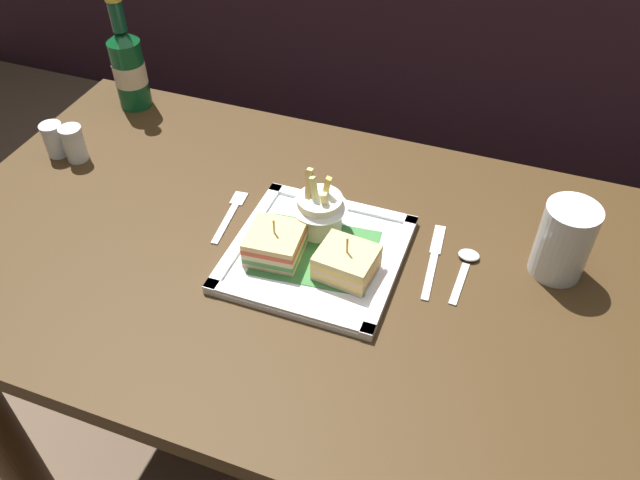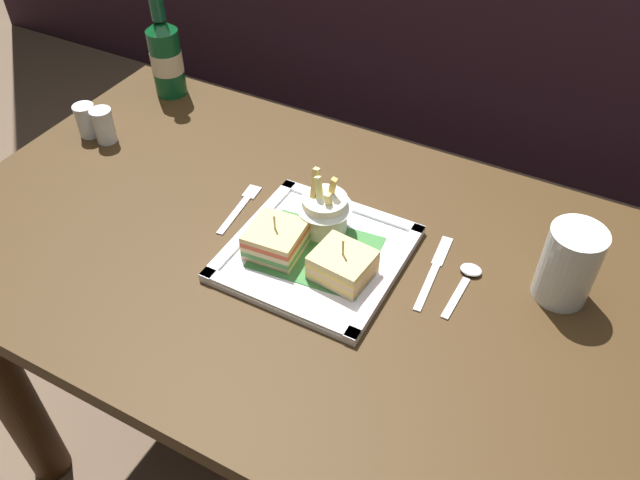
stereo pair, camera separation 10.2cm
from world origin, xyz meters
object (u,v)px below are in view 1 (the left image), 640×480
object	(u,v)px
dining_table	(323,321)
knife	(434,257)
pepper_shaker	(75,146)
salt_shaker	(55,141)
square_plate	(317,254)
water_glass	(563,244)
fries_cup	(320,207)
beer_bottle	(129,67)
fork	(231,213)
sandwich_half_right	(347,263)
sandwich_half_left	(275,244)
spoon	(467,262)

from	to	relation	value
dining_table	knife	distance (m)	0.24
pepper_shaker	salt_shaker	bearing A→B (deg)	180.00
dining_table	square_plate	bearing A→B (deg)	174.21
square_plate	water_glass	size ratio (longest dim) A/B	2.12
dining_table	fries_cup	xyz separation A→B (m)	(-0.03, 0.06, 0.22)
square_plate	knife	distance (m)	0.19
beer_bottle	water_glass	world-z (taller)	beer_bottle
fries_cup	fork	world-z (taller)	fries_cup
sandwich_half_right	water_glass	distance (m)	0.34
sandwich_half_left	beer_bottle	size ratio (longest dim) A/B	0.39
beer_bottle	salt_shaker	bearing A→B (deg)	-101.82
sandwich_half_right	fork	bearing A→B (deg)	162.60
pepper_shaker	dining_table	bearing A→B (deg)	-9.80
pepper_shaker	spoon	bearing A→B (deg)	-1.89
square_plate	sandwich_half_left	bearing A→B (deg)	-155.26
spoon	dining_table	bearing A→B (deg)	-162.83
square_plate	beer_bottle	distance (m)	0.62
sandwich_half_left	square_plate	bearing A→B (deg)	24.74
dining_table	sandwich_half_left	xyz separation A→B (m)	(-0.07, -0.03, 0.19)
sandwich_half_right	fork	distance (m)	0.25
knife	pepper_shaker	distance (m)	0.71
knife	spoon	bearing A→B (deg)	4.58
fork	pepper_shaker	xyz separation A→B (m)	(-0.35, 0.05, 0.03)
knife	spoon	distance (m)	0.05
sandwich_half_left	sandwich_half_right	size ratio (longest dim) A/B	0.96
fork	salt_shaker	distance (m)	0.40
dining_table	square_plate	distance (m)	0.17
water_glass	fork	distance (m)	0.55
fork	sandwich_half_left	bearing A→B (deg)	-32.28
sandwich_half_right	fries_cup	size ratio (longest dim) A/B	0.83
sandwich_half_right	fork	xyz separation A→B (m)	(-0.24, 0.08, -0.03)
square_plate	water_glass	xyz separation A→B (m)	(0.37, 0.10, 0.05)
sandwich_half_right	knife	bearing A→B (deg)	36.84
square_plate	spoon	xyz separation A→B (m)	(0.23, 0.07, -0.00)
water_glass	spoon	xyz separation A→B (m)	(-0.13, -0.04, -0.05)
salt_shaker	spoon	bearing A→B (deg)	-1.78
sandwich_half_left	fork	bearing A→B (deg)	147.72
sandwich_half_left	fork	distance (m)	0.14
salt_shaker	pepper_shaker	size ratio (longest dim) A/B	0.95
sandwich_half_left	spoon	size ratio (longest dim) A/B	0.73
fork	spoon	size ratio (longest dim) A/B	1.13
salt_shaker	fork	bearing A→B (deg)	-6.51
beer_bottle	salt_shaker	xyz separation A→B (m)	(-0.04, -0.21, -0.06)
fries_cup	knife	world-z (taller)	fries_cup
fork	pepper_shaker	bearing A→B (deg)	172.66
dining_table	fork	bearing A→B (deg)	165.80
beer_bottle	spoon	world-z (taller)	beer_bottle
square_plate	sandwich_half_right	world-z (taller)	sandwich_half_right
sandwich_half_left	pepper_shaker	distance (m)	0.49
pepper_shaker	fork	bearing A→B (deg)	-7.34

